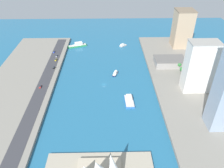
{
  "coord_description": "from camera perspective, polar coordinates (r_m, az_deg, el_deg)",
  "views": [
    {
      "loc": [
        -4.24,
        190.85,
        130.28
      ],
      "look_at": [
        -8.25,
        3.95,
        3.04
      ],
      "focal_mm": 35.23,
      "sensor_mm": 36.0,
      "label": 1
    }
  ],
  "objects": [
    {
      "name": "ground_plane",
      "position": [
        231.11,
        -2.07,
        -0.1
      ],
      "size": [
        440.0,
        440.0,
        0.0
      ],
      "primitive_type": "plane",
      "color": "#23668E"
    },
    {
      "name": "quay_west",
      "position": [
        244.43,
        18.6,
        0.44
      ],
      "size": [
        70.0,
        240.0,
        2.97
      ],
      "primitive_type": "cube",
      "color": "gray",
      "rests_on": "ground_plane"
    },
    {
      "name": "quay_east",
      "position": [
        247.41,
        -22.49,
        -0.05
      ],
      "size": [
        70.0,
        240.0,
        2.97
      ],
      "primitive_type": "cube",
      "color": "gray",
      "rests_on": "ground_plane"
    },
    {
      "name": "road_strip",
      "position": [
        238.85,
        -17.21,
        0.33
      ],
      "size": [
        12.02,
        228.0,
        0.15
      ],
      "primitive_type": "cube",
      "color": "#38383D",
      "rests_on": "quay_east"
    },
    {
      "name": "catamaran_blue",
      "position": [
        207.36,
        4.48,
        -4.25
      ],
      "size": [
        8.53,
        20.05,
        4.46
      ],
      "color": "blue",
      "rests_on": "ground_plane"
    },
    {
      "name": "patrol_launch_navy",
      "position": [
        247.09,
        0.85,
        2.79
      ],
      "size": [
        7.22,
        11.88,
        3.66
      ],
      "color": "#1E284C",
      "rests_on": "ground_plane"
    },
    {
      "name": "yacht_sleek_gray",
      "position": [
        314.45,
        2.84,
        9.99
      ],
      "size": [
        10.94,
        10.32,
        3.69
      ],
      "color": "#999EA3",
      "rests_on": "ground_plane"
    },
    {
      "name": "ferry_green_doubledeck",
      "position": [
        316.38,
        -8.89,
        9.96
      ],
      "size": [
        26.63,
        14.12,
        6.3
      ],
      "color": "#2D8C4C",
      "rests_on": "ground_plane"
    },
    {
      "name": "apartment_midrise_tan",
      "position": [
        313.44,
        17.78,
        13.53
      ],
      "size": [
        23.73,
        23.9,
        49.29
      ],
      "color": "tan",
      "rests_on": "quay_west"
    },
    {
      "name": "hotel_broad_white",
      "position": [
        221.21,
        21.72,
        4.16
      ],
      "size": [
        27.26,
        15.74,
        50.44
      ],
      "color": "silver",
      "rests_on": "quay_west"
    },
    {
      "name": "carpark_squat_concrete",
      "position": [
        266.52,
        14.67,
        5.61
      ],
      "size": [
        35.32,
        21.21,
        8.86
      ],
      "color": "gray",
      "rests_on": "quay_west"
    },
    {
      "name": "hatchback_blue",
      "position": [
        299.71,
        -14.82,
        8.12
      ],
      "size": [
        1.88,
        5.18,
        1.5
      ],
      "color": "black",
      "rests_on": "road_strip"
    },
    {
      "name": "suv_black",
      "position": [
        262.08,
        -14.85,
        4.16
      ],
      "size": [
        1.89,
        4.35,
        1.47
      ],
      "color": "black",
      "rests_on": "road_strip"
    },
    {
      "name": "pickup_red",
      "position": [
        232.4,
        -18.12,
        -0.63
      ],
      "size": [
        1.98,
        4.47,
        1.58
      ],
      "color": "black",
      "rests_on": "road_strip"
    },
    {
      "name": "sedan_silver",
      "position": [
        287.66,
        -14.18,
        7.08
      ],
      "size": [
        1.99,
        5.06,
        1.55
      ],
      "color": "black",
      "rests_on": "road_strip"
    },
    {
      "name": "taxi_yellow_cab",
      "position": [
        278.68,
        -14.38,
        6.14
      ],
      "size": [
        2.09,
        5.21,
        1.6
      ],
      "color": "black",
      "rests_on": "road_strip"
    },
    {
      "name": "traffic_light_waterfront",
      "position": [
        259.6,
        -14.27,
        4.83
      ],
      "size": [
        0.36,
        0.36,
        6.5
      ],
      "color": "black",
      "rests_on": "quay_east"
    },
    {
      "name": "park_tree_cluster",
      "position": [
        253.38,
        18.19,
        3.66
      ],
      "size": [
        10.45,
        21.16,
        8.36
      ],
      "color": "brown",
      "rests_on": "quay_west"
    }
  ]
}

